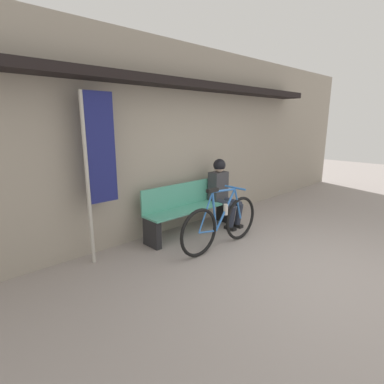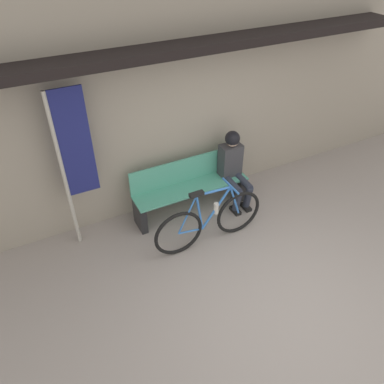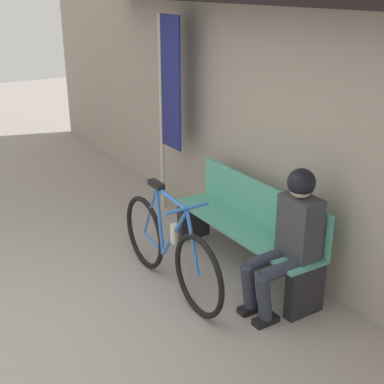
% 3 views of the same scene
% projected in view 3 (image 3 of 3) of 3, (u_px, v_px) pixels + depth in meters
% --- Properties ---
extents(ground_plane, '(24.00, 24.00, 0.00)m').
position_uv_depth(ground_plane, '(25.00, 357.00, 3.97)').
color(ground_plane, gray).
extents(storefront_wall, '(12.00, 0.56, 3.20)m').
position_uv_depth(storefront_wall, '(301.00, 98.00, 4.65)').
color(storefront_wall, '#9E9384').
rests_on(storefront_wall, ground_plane).
extents(park_bench_near, '(1.83, 0.42, 0.87)m').
position_uv_depth(park_bench_near, '(247.00, 230.00, 5.06)').
color(park_bench_near, '#51A88E').
rests_on(park_bench_near, ground_plane).
extents(bicycle, '(1.68, 0.40, 0.96)m').
position_uv_depth(bicycle, '(169.00, 249.00, 4.75)').
color(bicycle, black).
rests_on(bicycle, ground_plane).
extents(person_seated, '(0.34, 0.62, 1.24)m').
position_uv_depth(person_seated, '(291.00, 232.00, 4.34)').
color(person_seated, '#2D3342').
rests_on(person_seated, ground_plane).
extents(banner_pole, '(0.45, 0.05, 2.29)m').
position_uv_depth(banner_pole, '(168.00, 95.00, 6.00)').
color(banner_pole, '#B7B2A8').
rests_on(banner_pole, ground_plane).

